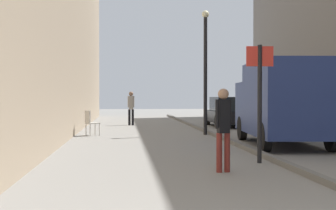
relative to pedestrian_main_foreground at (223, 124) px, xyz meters
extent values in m
plane|color=gray|center=(-0.15, 6.13, -0.93)|extent=(80.00, 80.00, 0.00)
cube|color=#615F5B|center=(1.43, 6.13, -0.87)|extent=(0.16, 40.00, 0.12)
cylinder|color=maroon|center=(0.08, 0.01, -0.55)|extent=(0.11, 0.11, 0.76)
cylinder|color=maroon|center=(-0.08, -0.01, -0.55)|extent=(0.11, 0.11, 0.76)
cube|color=black|center=(0.00, 0.00, 0.15)|extent=(0.23, 0.21, 0.65)
cylinder|color=black|center=(0.11, 0.02, 0.20)|extent=(0.09, 0.09, 0.55)
cylinder|color=black|center=(-0.11, -0.02, 0.20)|extent=(0.09, 0.09, 0.55)
sphere|color=#9E755B|center=(0.00, 0.00, 0.58)|extent=(0.21, 0.21, 0.21)
cylinder|color=black|center=(-1.63, 14.89, -0.53)|extent=(0.12, 0.12, 0.81)
cylinder|color=black|center=(-1.46, 14.89, -0.53)|extent=(0.12, 0.12, 0.81)
cube|color=gray|center=(-1.55, 14.89, 0.22)|extent=(0.23, 0.20, 0.69)
cylinder|color=gray|center=(-1.67, 14.89, 0.28)|extent=(0.10, 0.10, 0.59)
cylinder|color=gray|center=(-1.42, 14.89, 0.28)|extent=(0.10, 0.10, 0.59)
sphere|color=brown|center=(-1.55, 14.89, 0.68)|extent=(0.22, 0.22, 0.22)
cube|color=navy|center=(2.77, 4.09, 0.47)|extent=(2.26, 3.71, 2.14)
cube|color=navy|center=(2.97, 6.56, 0.21)|extent=(2.09, 1.54, 1.60)
cube|color=black|center=(3.01, 7.04, 0.56)|extent=(1.66, 0.17, 0.71)
cylinder|color=black|center=(2.07, 6.49, -0.53)|extent=(0.28, 0.81, 0.80)
cylinder|color=black|center=(3.85, 6.35, -0.53)|extent=(0.28, 0.81, 0.80)
cylinder|color=black|center=(1.80, 3.09, -0.53)|extent=(0.28, 0.81, 0.80)
cylinder|color=black|center=(3.58, 2.95, -0.53)|extent=(0.28, 0.81, 0.80)
cube|color=black|center=(3.23, 13.52, -0.44)|extent=(1.87, 4.23, 0.55)
cube|color=black|center=(3.23, 13.52, 0.18)|extent=(1.55, 2.55, 0.68)
cylinder|color=black|center=(2.44, 14.97, -0.61)|extent=(0.21, 0.64, 0.64)
cylinder|color=black|center=(4.08, 14.94, -0.61)|extent=(0.21, 0.64, 0.64)
cylinder|color=black|center=(2.39, 12.11, -0.61)|extent=(0.21, 0.64, 0.64)
cylinder|color=black|center=(4.03, 12.08, -0.61)|extent=(0.21, 0.64, 0.64)
cylinder|color=black|center=(1.07, 1.15, 0.37)|extent=(0.10, 0.10, 2.60)
cube|color=red|center=(1.07, 1.15, 1.42)|extent=(0.60, 0.06, 0.44)
cylinder|color=black|center=(1.20, 8.70, 1.32)|extent=(0.14, 0.14, 4.50)
sphere|color=beige|center=(1.20, 8.70, 3.69)|extent=(0.28, 0.28, 0.28)
cylinder|color=#B7B2A8|center=(-3.00, 8.98, -0.71)|extent=(0.04, 0.04, 0.45)
cylinder|color=#B7B2A8|center=(-2.83, 8.65, -0.71)|extent=(0.04, 0.04, 0.45)
cylinder|color=#B7B2A8|center=(-3.33, 8.80, -0.71)|extent=(0.04, 0.04, 0.45)
cylinder|color=#B7B2A8|center=(-3.16, 8.47, -0.71)|extent=(0.04, 0.04, 0.45)
cube|color=#B7B2A8|center=(-3.08, 8.72, -0.46)|extent=(0.60, 0.60, 0.04)
cube|color=#B7B2A8|center=(-3.26, 8.63, -0.22)|extent=(0.24, 0.41, 0.45)
camera|label=1|loc=(-1.91, -8.75, 0.53)|focal=49.34mm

